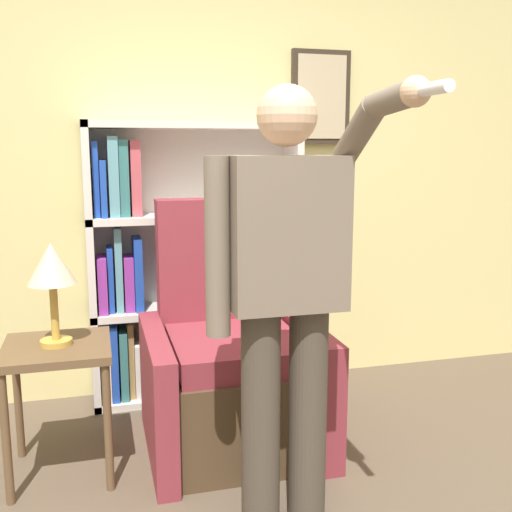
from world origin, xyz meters
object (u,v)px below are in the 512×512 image
bookcase (173,268)px  table_lamp (52,270)px  armchair (230,368)px  person_standing (286,284)px  side_table (58,367)px

bookcase → table_lamp: (-0.61, -0.73, 0.17)m
armchair → table_lamp: (-0.81, -0.11, 0.57)m
bookcase → person_standing: (0.25, -1.35, 0.19)m
bookcase → table_lamp: bookcase is taller
armchair → table_lamp: bearing=-172.2°
table_lamp → side_table: bearing=116.6°
bookcase → side_table: 0.99m
armchair → side_table: armchair is taller
bookcase → table_lamp: 0.97m
table_lamp → person_standing: bearing=-35.4°
bookcase → armchair: bearing=-72.2°
armchair → person_standing: bearing=-85.8°
bookcase → side_table: (-0.61, -0.73, -0.27)m
table_lamp → armchair: bearing=7.8°
side_table → table_lamp: size_ratio=1.34×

